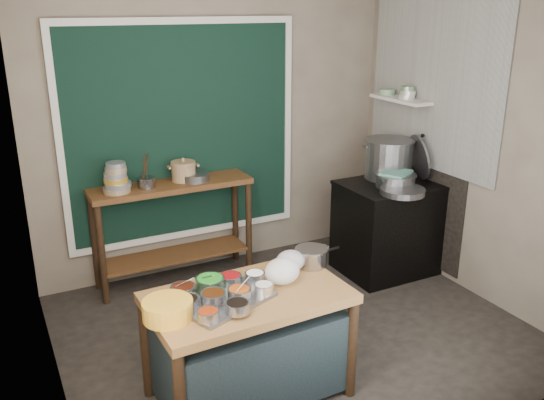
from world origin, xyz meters
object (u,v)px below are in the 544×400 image
prep_table (249,345)px  steamer (396,180)px  yellow_basin (168,310)px  condiment_tray (223,299)px  saucepan (311,257)px  utensil_cup (146,183)px  stock_pot (389,159)px  ceramic_crock (184,172)px  back_counter (174,232)px  stove_block (389,229)px

prep_table → steamer: (1.96, 1.02, 0.57)m
yellow_basin → condiment_tray: bearing=6.8°
yellow_basin → saucepan: saucepan is taller
yellow_basin → utensil_cup: (0.41, 1.87, 0.19)m
condiment_tray → yellow_basin: (-0.36, -0.04, 0.04)m
stock_pot → condiment_tray: bearing=-150.0°
prep_table → ceramic_crock: bearing=81.4°
ceramic_crock → stock_pot: (1.84, -0.59, 0.04)m
prep_table → utensil_cup: size_ratio=8.09×
yellow_basin → stock_pot: bearing=27.2°
prep_table → back_counter: size_ratio=0.86×
saucepan → ceramic_crock: ceramic_crock is taller
back_counter → stock_pot: stock_pot is taller
ceramic_crock → stock_pot: size_ratio=0.49×
prep_table → condiment_tray: bearing=-176.4°
saucepan → steamer: bearing=24.1°
utensil_cup → steamer: utensil_cup is taller
prep_table → back_counter: back_counter is taller
utensil_cup → condiment_tray: bearing=-91.5°
prep_table → saucepan: 0.73m
saucepan → steamer: 1.64m
back_counter → stove_block: back_counter is taller
yellow_basin → saucepan: 1.12m
ceramic_crock → saucepan: bearing=-79.0°
back_counter → condiment_tray: back_counter is taller
yellow_basin → steamer: steamer is taller
back_counter → stock_pot: size_ratio=3.01×
stock_pot → prep_table: bearing=-148.3°
back_counter → stock_pot: bearing=-16.0°
back_counter → ceramic_crock: size_ratio=6.19×
stove_block → steamer: size_ratio=2.37×
prep_table → ceramic_crock: (0.23, 1.87, 0.65)m
back_counter → ceramic_crock: 0.57m
yellow_basin → ceramic_crock: 2.09m
back_counter → saucepan: back_counter is taller
ceramic_crock → steamer: bearing=-26.2°
steamer → saucepan: bearing=-148.8°
prep_table → steamer: size_ratio=3.29×
utensil_cup → stove_block: bearing=-18.1°
stock_pot → steamer: stock_pot is taller
back_counter → saucepan: size_ratio=6.25×
back_counter → stove_block: 2.04m
stove_block → ceramic_crock: size_ratio=3.84×
ceramic_crock → prep_table: bearing=-97.0°
stove_block → saucepan: bearing=-146.8°
condiment_tray → saucepan: bearing=14.5°
back_counter → ceramic_crock: (0.13, 0.03, 0.55)m
yellow_basin → stock_pot: 2.95m
prep_table → yellow_basin: 0.69m
saucepan → utensil_cup: (-0.69, 1.64, 0.18)m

